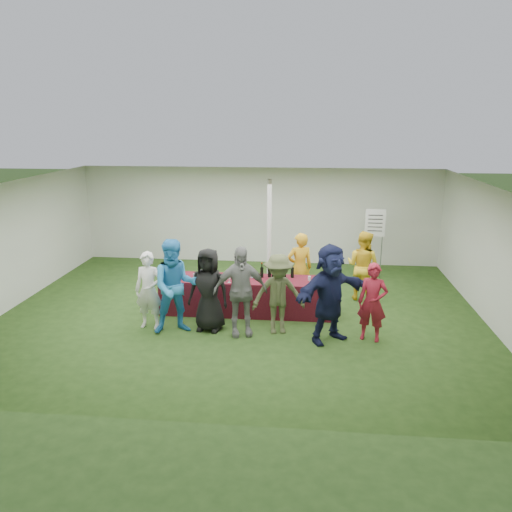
# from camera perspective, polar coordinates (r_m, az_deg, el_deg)

# --- Properties ---
(ground) EXTENTS (60.00, 60.00, 0.00)m
(ground) POSITION_cam_1_polar(r_m,az_deg,el_deg) (10.66, -1.73, -6.53)
(ground) COLOR #284719
(ground) RESTS_ON ground
(tent) EXTENTS (10.00, 10.00, 10.00)m
(tent) POSITION_cam_1_polar(r_m,az_deg,el_deg) (11.35, 1.51, 1.98)
(tent) COLOR white
(tent) RESTS_ON ground
(serving_table) EXTENTS (3.60, 0.80, 0.75)m
(serving_table) POSITION_cam_1_polar(r_m,az_deg,el_deg) (10.58, -1.08, -4.55)
(serving_table) COLOR maroon
(serving_table) RESTS_ON ground
(wine_bottles) EXTENTS (0.71, 0.16, 0.32)m
(wine_bottles) POSITION_cam_1_polar(r_m,az_deg,el_deg) (10.50, 2.40, -1.84)
(wine_bottles) COLOR black
(wine_bottles) RESTS_ON serving_table
(wine_glasses) EXTENTS (2.79, 0.12, 0.16)m
(wine_glasses) POSITION_cam_1_polar(r_m,az_deg,el_deg) (10.25, -3.78, -2.36)
(wine_glasses) COLOR silver
(wine_glasses) RESTS_ON serving_table
(water_bottle) EXTENTS (0.07, 0.07, 0.23)m
(water_bottle) POSITION_cam_1_polar(r_m,az_deg,el_deg) (10.49, -0.44, -1.96)
(water_bottle) COLOR silver
(water_bottle) RESTS_ON serving_table
(bar_towel) EXTENTS (0.25, 0.18, 0.03)m
(bar_towel) POSITION_cam_1_polar(r_m,az_deg,el_deg) (10.43, 7.71, -2.71)
(bar_towel) COLOR white
(bar_towel) RESTS_ON serving_table
(dump_bucket) EXTENTS (0.25, 0.25, 0.18)m
(dump_bucket) POSITION_cam_1_polar(r_m,az_deg,el_deg) (10.15, 7.89, -2.78)
(dump_bucket) COLOR slate
(dump_bucket) RESTS_ON serving_table
(wine_list_sign) EXTENTS (0.50, 0.03, 1.80)m
(wine_list_sign) POSITION_cam_1_polar(r_m,az_deg,el_deg) (12.98, 13.43, 3.11)
(wine_list_sign) COLOR slate
(wine_list_sign) RESTS_ON ground
(staff_pourer) EXTENTS (0.67, 0.54, 1.60)m
(staff_pourer) POSITION_cam_1_polar(r_m,az_deg,el_deg) (11.06, 5.01, -1.39)
(staff_pourer) COLOR gold
(staff_pourer) RESTS_ON ground
(staff_back) EXTENTS (0.97, 0.92, 1.59)m
(staff_back) POSITION_cam_1_polar(r_m,az_deg,el_deg) (11.47, 12.10, -1.09)
(staff_back) COLOR yellow
(staff_back) RESTS_ON ground
(customer_0) EXTENTS (0.59, 0.41, 1.53)m
(customer_0) POSITION_cam_1_polar(r_m,az_deg,el_deg) (9.93, -12.15, -3.86)
(customer_0) COLOR white
(customer_0) RESTS_ON ground
(customer_1) EXTENTS (1.07, 0.95, 1.84)m
(customer_1) POSITION_cam_1_polar(r_m,az_deg,el_deg) (9.57, -9.17, -3.47)
(customer_1) COLOR #2A84CB
(customer_1) RESTS_ON ground
(customer_2) EXTENTS (0.87, 0.63, 1.63)m
(customer_2) POSITION_cam_1_polar(r_m,az_deg,el_deg) (9.63, -5.44, -3.86)
(customer_2) COLOR black
(customer_2) RESTS_ON ground
(customer_3) EXTENTS (1.09, 0.68, 1.74)m
(customer_3) POSITION_cam_1_polar(r_m,az_deg,el_deg) (9.36, -1.82, -4.04)
(customer_3) COLOR gray
(customer_3) RESTS_ON ground
(customer_4) EXTENTS (1.11, 0.78, 1.56)m
(customer_4) POSITION_cam_1_polar(r_m,az_deg,el_deg) (9.47, 2.58, -4.38)
(customer_4) COLOR #494F2E
(customer_4) RESTS_ON ground
(customer_5) EXTENTS (1.69, 1.47, 1.84)m
(customer_5) POSITION_cam_1_polar(r_m,az_deg,el_deg) (9.18, 8.44, -4.25)
(customer_5) COLOR #14193A
(customer_5) RESTS_ON ground
(customer_6) EXTENTS (0.61, 0.48, 1.47)m
(customer_6) POSITION_cam_1_polar(r_m,az_deg,el_deg) (9.42, 13.17, -5.18)
(customer_6) COLOR maroon
(customer_6) RESTS_ON ground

